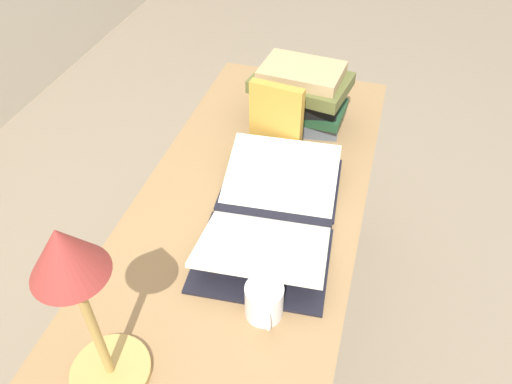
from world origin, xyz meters
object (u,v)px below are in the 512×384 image
Objects in this scene: book_standing_upright at (276,120)px; coffee_mug at (264,301)px; open_book at (273,213)px; book_stack_tall at (300,96)px; reading_lamp at (76,284)px.

book_standing_upright is 2.11× the size of coffee_mug.
open_book is 1.82× the size of book_stack_tall.
reading_lamp reaches higher than coffee_mug.
book_standing_upright reaches higher than book_stack_tall.
book_standing_upright is 0.82m from reading_lamp.
book_standing_upright is 0.55× the size of reading_lamp.
book_standing_upright reaches higher than coffee_mug.
open_book is at bearing 10.92° from coffee_mug.
reading_lamp is (-0.96, 0.17, 0.19)m from book_stack_tall.
open_book is 5.25× the size of coffee_mug.
open_book is 2.49× the size of book_standing_upright.
coffee_mug is (-0.74, -0.08, -0.06)m from book_stack_tall.
book_stack_tall is at bearing -4.22° from book_standing_upright.
reading_lamp reaches higher than book_stack_tall.
open_book is 0.61m from reading_lamp.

